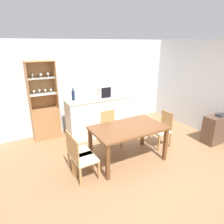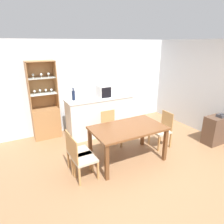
% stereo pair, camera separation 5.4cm
% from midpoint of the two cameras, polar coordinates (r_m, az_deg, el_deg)
% --- Properties ---
extents(ground_plane, '(18.00, 18.00, 0.00)m').
position_cam_midpoint_polar(ground_plane, '(4.38, 8.66, -15.16)').
color(ground_plane, '#936B47').
extents(wall_back, '(6.80, 0.06, 2.55)m').
position_cam_midpoint_polar(wall_back, '(6.02, -6.15, 7.78)').
color(wall_back, silver).
rests_on(wall_back, ground_plane).
extents(wall_right, '(0.06, 4.60, 2.55)m').
position_cam_midpoint_polar(wall_right, '(5.90, 27.88, 5.41)').
color(wall_right, silver).
rests_on(wall_right, ground_plane).
extents(kitchen_counter, '(1.84, 0.58, 1.05)m').
position_cam_midpoint_polar(kitchen_counter, '(5.57, -3.82, -1.12)').
color(kitchen_counter, silver).
rests_on(kitchen_counter, ground_plane).
extents(display_cabinet, '(0.69, 0.39, 2.04)m').
position_cam_midpoint_polar(display_cabinet, '(5.62, -18.77, -1.30)').
color(display_cabinet, '#A37042').
rests_on(display_cabinet, ground_plane).
extents(dining_table, '(1.53, 0.92, 0.78)m').
position_cam_midpoint_polar(dining_table, '(4.26, 4.29, -5.51)').
color(dining_table, brown).
rests_on(dining_table, ground_plane).
extents(dining_chair_head_far, '(0.41, 0.41, 0.87)m').
position_cam_midpoint_polar(dining_chair_head_far, '(4.97, -0.73, -4.90)').
color(dining_chair_head_far, '#C1B299').
rests_on(dining_chair_head_far, ground_plane).
extents(dining_chair_side_left_near, '(0.42, 0.42, 0.87)m').
position_cam_midpoint_polar(dining_chair_side_left_near, '(3.84, -8.73, -13.03)').
color(dining_chair_side_left_near, '#C1B299').
rests_on(dining_chair_side_left_near, ground_plane).
extents(dining_chair_side_left_far, '(0.42, 0.42, 0.87)m').
position_cam_midpoint_polar(dining_chair_side_left_far, '(4.06, -10.14, -11.15)').
color(dining_chair_side_left_far, '#C1B299').
rests_on(dining_chair_side_left_far, ground_plane).
extents(dining_chair_side_right_far, '(0.41, 0.41, 0.87)m').
position_cam_midpoint_polar(dining_chair_side_right_far, '(5.09, 13.72, -4.93)').
color(dining_chair_side_right_far, '#C1B299').
rests_on(dining_chair_side_right_far, ground_plane).
extents(microwave, '(0.44, 0.34, 0.32)m').
position_cam_midpoint_polar(microwave, '(5.46, -2.22, 5.97)').
color(microwave, silver).
rests_on(microwave, kitchen_counter).
extents(wine_bottle, '(0.08, 0.08, 0.33)m').
position_cam_midpoint_polar(wine_bottle, '(5.22, -11.31, 4.70)').
color(wine_bottle, '#141E38').
rests_on(wine_bottle, kitchen_counter).
extents(side_cabinet, '(0.60, 0.36, 0.72)m').
position_cam_midpoint_polar(side_cabinet, '(5.74, 27.08, -4.44)').
color(side_cabinet, brown).
rests_on(side_cabinet, ground_plane).
extents(telephone, '(0.22, 0.17, 0.11)m').
position_cam_midpoint_polar(telephone, '(5.62, 28.47, -0.75)').
color(telephone, '#38383D').
rests_on(telephone, side_cabinet).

